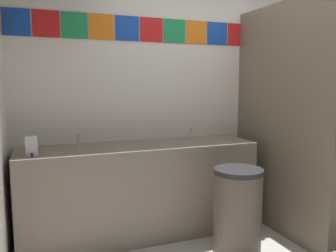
{
  "coord_description": "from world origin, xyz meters",
  "views": [
    {
      "loc": [
        -1.83,
        -1.84,
        1.43
      ],
      "look_at": [
        -0.79,
        0.85,
        1.07
      ],
      "focal_mm": 36.78,
      "sensor_mm": 36.0,
      "label": 1
    }
  ],
  "objects": [
    {
      "name": "trash_bin",
      "position": [
        -0.3,
        0.51,
        0.37
      ],
      "size": [
        0.41,
        0.41,
        0.73
      ],
      "color": "brown",
      "rests_on": "ground_plane"
    },
    {
      "name": "faucet_right",
      "position": [
        -0.4,
        1.25,
        0.91
      ],
      "size": [
        0.04,
        0.1,
        0.14
      ],
      "color": "silver",
      "rests_on": "vanity_counter"
    },
    {
      "name": "stall_divider",
      "position": [
        0.47,
        0.53,
        1.08
      ],
      "size": [
        0.92,
        1.34,
        2.16
      ],
      "color": "#726651",
      "rests_on": "ground_plane"
    },
    {
      "name": "faucet_left",
      "position": [
        -1.49,
        1.25,
        0.91
      ],
      "size": [
        0.04,
        0.1,
        0.14
      ],
      "color": "silver",
      "rests_on": "vanity_counter"
    },
    {
      "name": "wall_back",
      "position": [
        -0.0,
        1.49,
        1.39
      ],
      "size": [
        4.15,
        0.09,
        2.77
      ],
      "color": "silver",
      "rests_on": "ground_plane"
    },
    {
      "name": "toilet",
      "position": [
        0.82,
        1.02,
        0.3
      ],
      "size": [
        0.39,
        0.49,
        0.74
      ],
      "color": "white",
      "rests_on": "ground_plane"
    },
    {
      "name": "soap_dispenser",
      "position": [
        -1.87,
        0.99,
        0.94
      ],
      "size": [
        0.09,
        0.09,
        0.16
      ],
      "color": "#B7BABF",
      "rests_on": "vanity_counter"
    },
    {
      "name": "vanity_counter",
      "position": [
        -0.94,
        1.16,
        0.44
      ],
      "size": [
        2.16,
        0.58,
        0.86
      ],
      "color": "gray",
      "rests_on": "ground_plane"
    }
  ]
}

